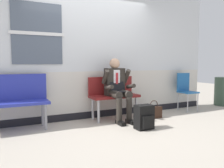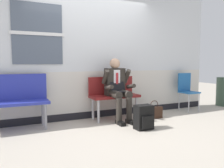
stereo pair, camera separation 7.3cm
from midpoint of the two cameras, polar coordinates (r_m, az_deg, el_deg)
ground_plane at (r=4.35m, az=-0.57°, el=-10.15°), size 18.00×18.00×0.00m
station_wall at (r=4.84m, az=-4.28°, el=8.84°), size 5.91×0.17×2.93m
bench_with_person at (r=4.75m, az=0.80°, el=-2.38°), size 1.01×0.42×0.87m
bench_empty at (r=4.27m, az=-23.13°, el=-3.15°), size 1.18×0.42×0.96m
person_seated at (r=4.56m, az=1.88°, el=-0.84°), size 0.57×0.70×1.25m
backpack at (r=4.07m, az=8.46°, el=-8.25°), size 0.31×0.25×0.43m
handbag at (r=4.89m, az=10.88°, el=-6.92°), size 0.36×0.11×0.38m
folding_chair at (r=5.83m, az=18.49°, el=-1.01°), size 0.38×0.38×0.91m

